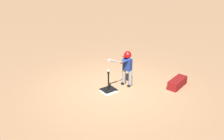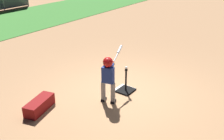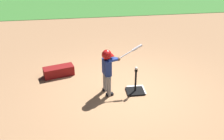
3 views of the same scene
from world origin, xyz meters
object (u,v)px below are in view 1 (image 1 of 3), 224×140
at_px(baseball, 108,71).
at_px(equipment_bag, 177,83).
at_px(batting_tee, 109,88).
at_px(batter_child, 127,64).

xyz_separation_m(baseball, equipment_bag, (-1.97, 1.14, -0.55)).
bearing_deg(baseball, equipment_bag, 150.05).
relative_size(batting_tee, baseball, 8.79).
bearing_deg(equipment_bag, batting_tee, -45.36).
bearing_deg(batter_child, baseball, -5.35).
bearing_deg(batting_tee, batter_child, 174.65).
relative_size(batting_tee, batter_child, 0.54).
height_order(batter_child, equipment_bag, batter_child).
bearing_deg(baseball, batter_child, 174.65).
distance_m(baseball, equipment_bag, 2.34).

